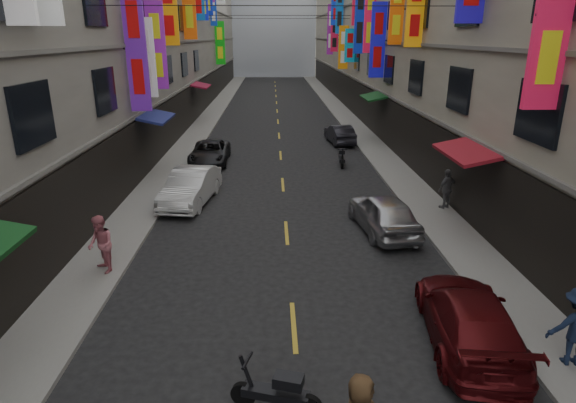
{
  "coord_description": "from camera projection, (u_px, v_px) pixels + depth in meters",
  "views": [
    {
      "loc": [
        -0.48,
        1.76,
        6.83
      ],
      "look_at": [
        -0.17,
        11.27,
        3.53
      ],
      "focal_mm": 30.0,
      "sensor_mm": 36.0,
      "label": 1
    }
  ],
  "objects": [
    {
      "name": "pedestrian_rfar",
      "position": [
        447.0,
        189.0,
        19.5
      ],
      "size": [
        1.11,
        0.96,
        1.65
      ],
      "primitive_type": "imported",
      "rotation": [
        0.0,
        0.0,
        3.67
      ],
      "color": "#5B5B5D",
      "rests_on": "sidewalk_right"
    },
    {
      "name": "scooter_crossing",
      "position": [
        277.0,
        392.0,
        9.08
      ],
      "size": [
        1.76,
        0.74,
        1.14
      ],
      "rotation": [
        0.0,
        0.0,
        1.28
      ],
      "color": "black",
      "rests_on": "ground"
    },
    {
      "name": "car_right_mid",
      "position": [
        383.0,
        213.0,
        17.49
      ],
      "size": [
        2.23,
        4.39,
        1.43
      ],
      "primitive_type": "imported",
      "rotation": [
        0.0,
        0.0,
        3.27
      ],
      "color": "#AEAEB3",
      "rests_on": "ground"
    },
    {
      "name": "sidewalk_left",
      "position": [
        206.0,
        121.0,
        40.05
      ],
      "size": [
        2.0,
        90.0,
        0.12
      ],
      "primitive_type": "cube",
      "color": "slate",
      "rests_on": "ground"
    },
    {
      "name": "car_right_far",
      "position": [
        340.0,
        134.0,
        31.95
      ],
      "size": [
        1.75,
        3.91,
        1.25
      ],
      "primitive_type": "imported",
      "rotation": [
        0.0,
        0.0,
        3.26
      ],
      "color": "#24232A",
      "rests_on": "ground"
    },
    {
      "name": "pedestrian_lfar",
      "position": [
        101.0,
        245.0,
        14.16
      ],
      "size": [
        0.97,
        1.03,
        1.76
      ],
      "primitive_type": "imported",
      "rotation": [
        0.0,
        0.0,
        -0.95
      ],
      "color": "#C96A76",
      "rests_on": "sidewalk_left"
    },
    {
      "name": "haze_block",
      "position": [
        274.0,
        10.0,
        83.89
      ],
      "size": [
        18.0,
        8.0,
        22.0
      ],
      "primitive_type": "cube",
      "color": "#AEB5C2",
      "rests_on": "ground"
    },
    {
      "name": "lane_markings",
      "position": [
        278.0,
        128.0,
        37.42
      ],
      "size": [
        0.12,
        80.2,
        0.01
      ],
      "color": "gold",
      "rests_on": "ground"
    },
    {
      "name": "sidewalk_right",
      "position": [
        349.0,
        120.0,
        40.42
      ],
      "size": [
        2.0,
        90.0,
        0.12
      ],
      "primitive_type": "cube",
      "color": "slate",
      "rests_on": "ground"
    },
    {
      "name": "car_left_mid",
      "position": [
        191.0,
        187.0,
        20.44
      ],
      "size": [
        2.24,
        4.67,
        1.48
      ],
      "primitive_type": "imported",
      "rotation": [
        0.0,
        0.0,
        -0.16
      ],
      "color": "silver",
      "rests_on": "ground"
    },
    {
      "name": "car_right_near",
      "position": [
        469.0,
        318.0,
        11.07
      ],
      "size": [
        2.45,
        4.81,
        1.34
      ],
      "primitive_type": "imported",
      "rotation": [
        0.0,
        0.0,
        3.01
      ],
      "color": "#540E11",
      "rests_on": "ground"
    },
    {
      "name": "street_awnings",
      "position": [
        257.0,
        116.0,
        24.12
      ],
      "size": [
        13.99,
        35.2,
        0.41
      ],
      "color": "#124419",
      "rests_on": "ground"
    },
    {
      "name": "scooter_far_right",
      "position": [
        342.0,
        158.0,
        26.53
      ],
      "size": [
        0.5,
        1.8,
        1.14
      ],
      "rotation": [
        0.0,
        0.0,
        3.06
      ],
      "color": "black",
      "rests_on": "ground"
    },
    {
      "name": "car_left_far",
      "position": [
        210.0,
        152.0,
        26.97
      ],
      "size": [
        2.05,
        4.42,
        1.23
      ],
      "primitive_type": "imported",
      "rotation": [
        0.0,
        0.0,
        0.0
      ],
      "color": "black",
      "rests_on": "ground"
    }
  ]
}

